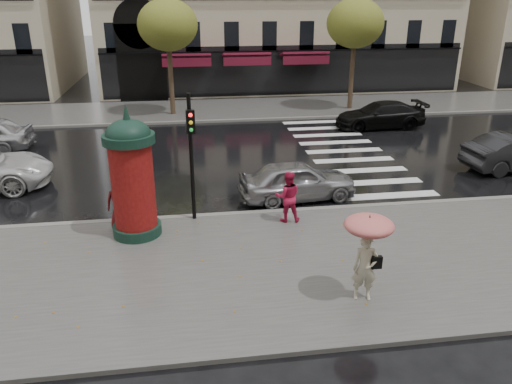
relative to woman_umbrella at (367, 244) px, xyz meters
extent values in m
plane|color=black|center=(-2.67, 2.33, -1.57)|extent=(160.00, 160.00, 0.00)
cube|color=#474744|center=(-2.67, 1.83, -1.51)|extent=(90.00, 7.00, 0.12)
cube|color=#474744|center=(-2.67, 21.33, -1.51)|extent=(90.00, 6.00, 0.12)
cube|color=slate|center=(-2.67, 5.33, -1.50)|extent=(90.00, 0.25, 0.14)
cube|color=slate|center=(-2.67, 18.33, -1.50)|extent=(90.00, 0.25, 0.14)
cube|color=silver|center=(3.33, 11.93, -1.56)|extent=(3.60, 11.75, 0.01)
cylinder|color=#38281C|center=(-4.67, 20.33, 1.03)|extent=(0.28, 0.28, 5.20)
ellipsoid|color=#46591C|center=(-4.67, 20.33, 3.63)|extent=(3.40, 3.40, 2.89)
cylinder|color=#38281C|center=(6.33, 20.33, 1.03)|extent=(0.28, 0.28, 5.20)
ellipsoid|color=#46591C|center=(6.33, 20.33, 3.63)|extent=(3.40, 3.40, 2.89)
imported|color=beige|center=(0.00, 0.00, -0.62)|extent=(0.67, 0.51, 1.65)
cylinder|color=black|center=(0.00, 0.00, -0.08)|extent=(0.02, 0.02, 1.04)
ellipsoid|color=#E42A65|center=(0.00, 0.00, 0.47)|extent=(1.14, 1.14, 0.40)
cone|color=black|center=(0.00, 0.00, 0.70)|extent=(0.04, 0.04, 0.09)
cube|color=black|center=(0.24, -0.07, -0.46)|extent=(0.24, 0.11, 0.31)
imported|color=#BA163E|center=(-0.92, 4.53, -0.62)|extent=(0.86, 0.70, 1.66)
imported|color=#511012|center=(-6.09, 4.73, -0.59)|extent=(0.90, 0.65, 1.71)
cylinder|color=#112D23|center=(-5.59, 4.27, -1.29)|extent=(1.44, 1.44, 0.31)
cylinder|color=maroon|center=(-5.59, 4.27, 0.15)|extent=(1.23, 1.23, 2.57)
cylinder|color=#112D23|center=(-5.59, 4.27, 1.54)|extent=(1.48, 1.48, 0.26)
ellipsoid|color=#112D23|center=(-5.59, 4.27, 1.64)|extent=(1.28, 1.28, 0.89)
cone|color=#112D23|center=(-5.59, 4.27, 2.31)|extent=(0.21, 0.21, 0.46)
cylinder|color=black|center=(-3.85, 5.13, 0.58)|extent=(0.12, 0.12, 4.05)
cube|color=black|center=(-3.83, 4.91, 1.79)|extent=(0.27, 0.21, 0.71)
imported|color=#9A9B9F|center=(-0.15, 6.53, -0.86)|extent=(4.30, 2.11, 1.41)
imported|color=black|center=(6.54, 15.82, -0.86)|extent=(4.86, 2.01, 1.41)
camera|label=1|loc=(-3.98, -9.67, 5.36)|focal=35.00mm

